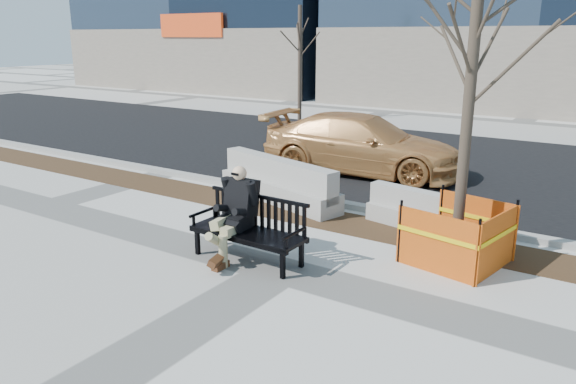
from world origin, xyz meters
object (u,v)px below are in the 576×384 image
(tree_fence, at_px, (455,261))
(sedan, at_px, (361,172))
(bench, at_px, (248,260))
(jersey_barrier_left, at_px, (279,201))
(jersey_barrier_right, at_px, (431,232))
(seated_man, at_px, (237,256))

(tree_fence, height_order, sedan, tree_fence)
(bench, relative_size, jersey_barrier_left, 0.59)
(tree_fence, relative_size, sedan, 0.98)
(bench, distance_m, jersey_barrier_right, 3.65)
(seated_man, bearing_deg, bench, -11.28)
(seated_man, bearing_deg, tree_fence, 30.05)
(jersey_barrier_left, bearing_deg, sedan, 100.01)
(sedan, distance_m, jersey_barrier_right, 4.83)
(tree_fence, bearing_deg, seated_man, -150.76)
(seated_man, height_order, tree_fence, tree_fence)
(seated_man, xyz_separation_m, jersey_barrier_left, (-1.22, 3.05, 0.00))
(bench, relative_size, sedan, 0.37)
(bench, bearing_deg, sedan, 100.61)
(bench, xyz_separation_m, seated_man, (-0.28, 0.06, 0.00))
(seated_man, bearing_deg, sedan, 98.33)
(sedan, bearing_deg, seated_man, -177.58)
(bench, relative_size, jersey_barrier_right, 0.76)
(bench, bearing_deg, seated_man, 168.72)
(bench, distance_m, sedan, 6.68)
(sedan, bearing_deg, jersey_barrier_right, -143.11)
(seated_man, distance_m, jersey_barrier_right, 3.77)
(tree_fence, xyz_separation_m, jersey_barrier_left, (-4.39, 1.28, 0.00))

